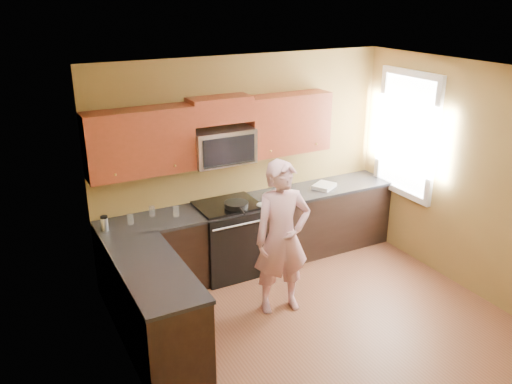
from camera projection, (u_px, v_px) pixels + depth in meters
floor at (329, 332)px, 5.62m from camera, size 4.00×4.00×0.00m
ceiling at (344, 77)px, 4.66m from camera, size 4.00×4.00×0.00m
wall_back at (244, 161)px, 6.79m from camera, size 4.00×0.00×4.00m
wall_left at (135, 263)px, 4.27m from camera, size 0.00×4.00×4.00m
wall_right at (479, 184)px, 6.01m from camera, size 0.00×4.00×4.00m
cabinet_back_run at (255, 234)px, 6.87m from camera, size 4.00×0.60×0.88m
cabinet_left_run at (155, 311)px, 5.22m from camera, size 0.60×1.60×0.88m
countertop_back at (256, 202)px, 6.70m from camera, size 4.00×0.62×0.04m
countertop_left at (153, 270)px, 5.06m from camera, size 0.62×1.60×0.04m
stove at (228, 239)px, 6.66m from camera, size 0.76×0.65×0.95m
microwave at (222, 163)px, 6.42m from camera, size 0.76×0.40×0.42m
upper_cab_left at (142, 174)px, 6.01m from camera, size 1.22×0.33×0.75m
upper_cab_right at (287, 152)px, 6.85m from camera, size 1.12×0.33×0.75m
upper_cab_over_mw at (220, 109)px, 6.21m from camera, size 0.76×0.33×0.30m
window at (407, 135)px, 6.88m from camera, size 0.06×1.06×1.66m
woman at (282, 238)px, 5.76m from camera, size 0.71×0.53×1.76m
frying_pan at (236, 207)px, 6.40m from camera, size 0.37×0.55×0.07m
butter_tub at (284, 195)px, 6.86m from camera, size 0.12×0.12×0.08m
toast_slice at (278, 197)px, 6.78m from camera, size 0.12×0.12×0.01m
napkin_a at (261, 205)px, 6.46m from camera, size 0.12×0.13×0.06m
napkin_b at (282, 194)px, 6.80m from camera, size 0.16×0.16×0.07m
dish_towel at (324, 186)px, 7.10m from camera, size 0.38×0.36×0.05m
travel_mug at (105, 231)px, 5.84m from camera, size 0.08×0.08×0.17m
glass_a at (130, 219)px, 5.99m from camera, size 0.08×0.08×0.12m
glass_b at (152, 211)px, 6.20m from camera, size 0.08×0.08×0.12m
glass_c at (176, 211)px, 6.20m from camera, size 0.09×0.09×0.12m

